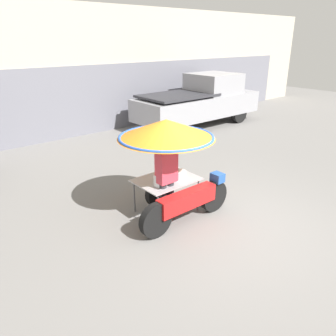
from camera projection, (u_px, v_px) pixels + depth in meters
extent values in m
plane|color=slate|center=(225.00, 225.00, 6.14)|extent=(36.00, 36.00, 0.00)
cube|color=#B2A893|center=(44.00, 72.00, 11.30)|extent=(28.00, 2.00, 4.36)
cube|color=slate|center=(59.00, 104.00, 10.93)|extent=(23.80, 0.06, 2.40)
cylinder|color=black|center=(213.00, 196.00, 6.54)|extent=(0.64, 0.14, 0.64)
cylinder|color=black|center=(156.00, 220.00, 5.67)|extent=(0.64, 0.14, 0.64)
cube|color=red|center=(187.00, 200.00, 6.05)|extent=(1.29, 0.24, 0.32)
cube|color=#234C93|center=(217.00, 177.00, 6.45)|extent=(0.20, 0.24, 0.18)
cylinder|color=black|center=(158.00, 193.00, 6.73)|extent=(0.57, 0.14, 0.57)
cylinder|color=#515156|center=(198.00, 195.00, 6.56)|extent=(0.03, 0.03, 0.67)
cylinder|color=#515156|center=(173.00, 183.00, 7.09)|extent=(0.03, 0.03, 0.67)
cylinder|color=#515156|center=(158.00, 211.00, 5.95)|extent=(0.03, 0.03, 0.67)
cylinder|color=#515156|center=(134.00, 196.00, 6.48)|extent=(0.03, 0.03, 0.67)
cube|color=#9E9EA3|center=(166.00, 180.00, 6.39)|extent=(1.20, 0.89, 0.02)
cylinder|color=#B2B2B7|center=(166.00, 159.00, 6.23)|extent=(0.03, 0.03, 0.84)
cone|color=orange|center=(166.00, 129.00, 6.02)|extent=(1.83, 1.83, 0.35)
torus|color=blue|center=(166.00, 137.00, 6.07)|extent=(1.79, 1.79, 0.05)
cylinder|color=silver|center=(160.00, 180.00, 6.07)|extent=(0.27, 0.27, 0.24)
cylinder|color=silver|center=(179.00, 175.00, 6.39)|extent=(0.29, 0.29, 0.16)
cylinder|color=#2D2D33|center=(163.00, 202.00, 6.14)|extent=(0.14, 0.14, 0.79)
cylinder|color=#2D2D33|center=(170.00, 199.00, 6.24)|extent=(0.14, 0.14, 0.79)
cube|color=#C13847|center=(166.00, 167.00, 5.94)|extent=(0.38, 0.22, 0.59)
sphere|color=tan|center=(166.00, 146.00, 5.79)|extent=(0.21, 0.21, 0.21)
cylinder|color=black|center=(239.00, 113.00, 13.44)|extent=(0.76, 0.24, 0.76)
cylinder|color=black|center=(210.00, 108.00, 14.58)|extent=(0.76, 0.24, 0.76)
cylinder|color=black|center=(181.00, 126.00, 11.54)|extent=(0.76, 0.24, 0.76)
cylinder|color=black|center=(154.00, 118.00, 12.68)|extent=(0.76, 0.24, 0.76)
cube|color=#939399|center=(198.00, 105.00, 12.91)|extent=(5.31, 1.88, 0.81)
cube|color=#939399|center=(214.00, 83.00, 13.13)|extent=(1.81, 1.73, 0.77)
cube|color=#2D2D33|center=(178.00, 95.00, 12.09)|extent=(2.76, 1.80, 0.08)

